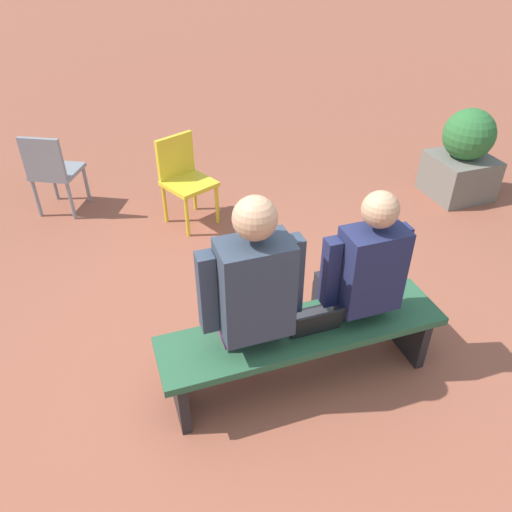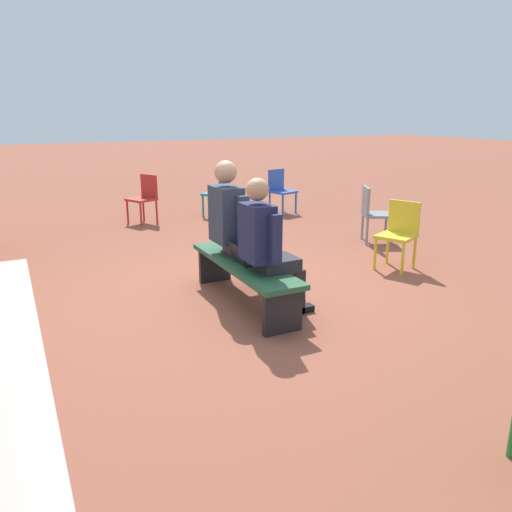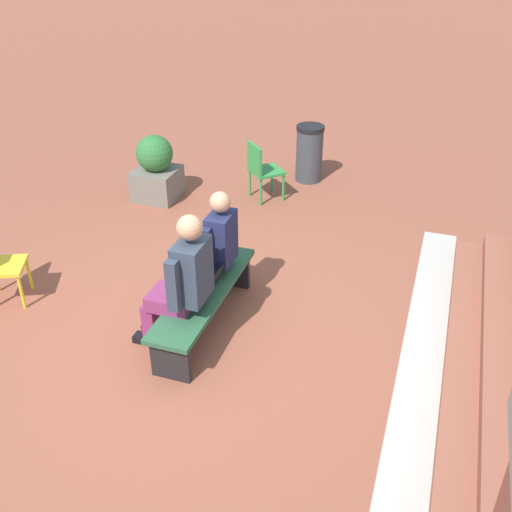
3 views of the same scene
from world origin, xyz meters
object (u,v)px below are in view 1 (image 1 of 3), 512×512
(person_student, at_px, (359,275))
(person_adult, at_px, (249,293))
(plastic_chair_by_pillar, at_px, (52,169))
(bench, at_px, (303,339))
(plastic_chair_near_bench_left, at_px, (184,175))
(planter, at_px, (463,157))
(laptop, at_px, (312,321))

(person_student, bearing_deg, person_adult, -0.45)
(person_student, relative_size, plastic_chair_by_pillar, 1.59)
(bench, distance_m, plastic_chair_near_bench_left, 2.29)
(planter, bearing_deg, plastic_chair_near_bench_left, -8.43)
(bench, xyz_separation_m, person_adult, (0.33, -0.07, 0.40))
(plastic_chair_near_bench_left, bearing_deg, laptop, 97.76)
(plastic_chair_by_pillar, bearing_deg, bench, 117.17)
(person_student, distance_m, plastic_chair_by_pillar, 3.31)
(laptop, bearing_deg, person_student, -166.72)
(planter, bearing_deg, plastic_chair_by_pillar, -13.47)
(person_adult, distance_m, planter, 3.44)
(bench, relative_size, plastic_chair_by_pillar, 2.14)
(plastic_chair_by_pillar, bearing_deg, planter, 166.53)
(person_adult, relative_size, planter, 1.53)
(laptop, relative_size, planter, 0.34)
(person_adult, xyz_separation_m, plastic_chair_by_pillar, (1.12, -2.74, -0.27))
(person_student, bearing_deg, laptop, 13.28)
(bench, height_order, plastic_chair_by_pillar, plastic_chair_by_pillar)
(person_adult, bearing_deg, plastic_chair_by_pillar, -67.82)
(bench, xyz_separation_m, plastic_chair_by_pillar, (1.44, -2.81, 0.13))
(bench, height_order, planter, planter)
(laptop, distance_m, plastic_chair_by_pillar, 3.20)
(person_student, relative_size, laptop, 4.18)
(plastic_chair_by_pillar, relative_size, planter, 0.89)
(bench, height_order, laptop, laptop)
(person_adult, relative_size, laptop, 4.48)
(plastic_chair_near_bench_left, bearing_deg, person_adult, 88.29)
(plastic_chair_by_pillar, bearing_deg, laptop, 117.87)
(person_adult, distance_m, plastic_chair_near_bench_left, 2.21)
(person_adult, distance_m, plastic_chair_by_pillar, 2.97)
(plastic_chair_near_bench_left, relative_size, planter, 0.89)
(plastic_chair_by_pillar, height_order, plastic_chair_near_bench_left, same)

